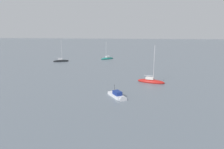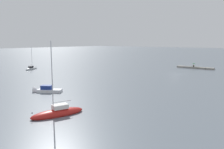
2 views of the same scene
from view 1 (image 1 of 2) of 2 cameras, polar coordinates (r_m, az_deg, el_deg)
The scene contains 4 objects.
sailboat_black_near at distance 85.74m, azimuth -14.45°, elevation 3.81°, with size 4.40×6.59×9.15m.
sailboat_teal_mid at distance 90.31m, azimuth -1.38°, elevation 4.64°, with size 5.97×6.10×8.20m.
sailboat_red_outer at distance 51.08m, azimuth 11.11°, elevation -1.89°, with size 3.92×7.15×9.72m.
motorboat_white_near at distance 39.05m, azimuth 1.75°, elevation -6.29°, with size 5.21×4.20×2.91m.
Camera 1 is at (46.11, 40.43, 13.03)m, focal length 31.87 mm.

